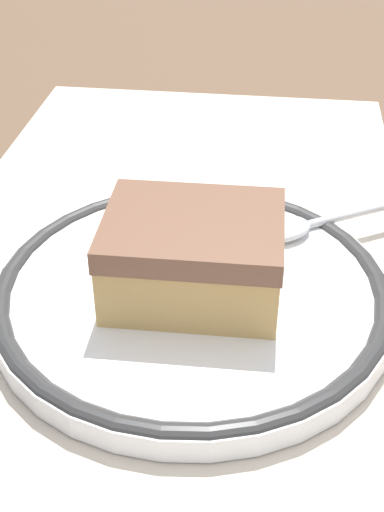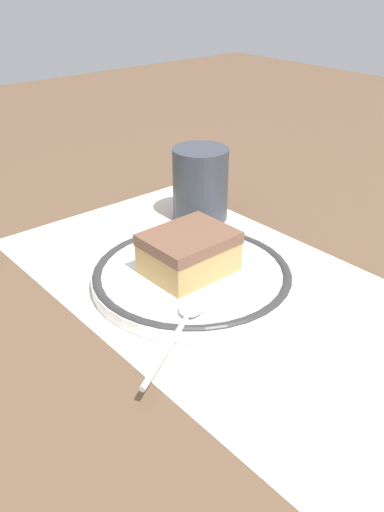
{
  "view_description": "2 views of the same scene",
  "coord_description": "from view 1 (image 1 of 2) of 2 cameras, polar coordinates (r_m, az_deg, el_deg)",
  "views": [
    {
      "loc": [
        0.34,
        0.06,
        0.25
      ],
      "look_at": [
        0.03,
        0.02,
        0.04
      ],
      "focal_mm": 49.31,
      "sensor_mm": 36.0,
      "label": 1
    },
    {
      "loc": [
        -0.36,
        0.36,
        0.32
      ],
      "look_at": [
        0.03,
        0.02,
        0.04
      ],
      "focal_mm": 38.19,
      "sensor_mm": 36.0,
      "label": 2
    }
  ],
  "objects": [
    {
      "name": "spoon",
      "position": [
        0.44,
        9.22,
        2.62
      ],
      "size": [
        0.09,
        0.13,
        0.01
      ],
      "color": "silver",
      "rests_on": "plate"
    },
    {
      "name": "ground_plane",
      "position": [
        0.43,
        -2.0,
        -1.01
      ],
      "size": [
        2.4,
        2.4,
        0.0
      ],
      "primitive_type": "plane",
      "color": "brown"
    },
    {
      "name": "cake_slice",
      "position": [
        0.38,
        0.09,
        0.08
      ],
      "size": [
        0.08,
        0.1,
        0.05
      ],
      "color": "tan",
      "rests_on": "plate"
    },
    {
      "name": "plate",
      "position": [
        0.4,
        0.0,
        -2.97
      ],
      "size": [
        0.22,
        0.22,
        0.02
      ],
      "color": "white",
      "rests_on": "placemat"
    },
    {
      "name": "placemat",
      "position": [
        0.43,
        -2.0,
        -0.93
      ],
      "size": [
        0.56,
        0.3,
        0.0
      ],
      "primitive_type": "cube",
      "color": "beige",
      "rests_on": "ground_plane"
    }
  ]
}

